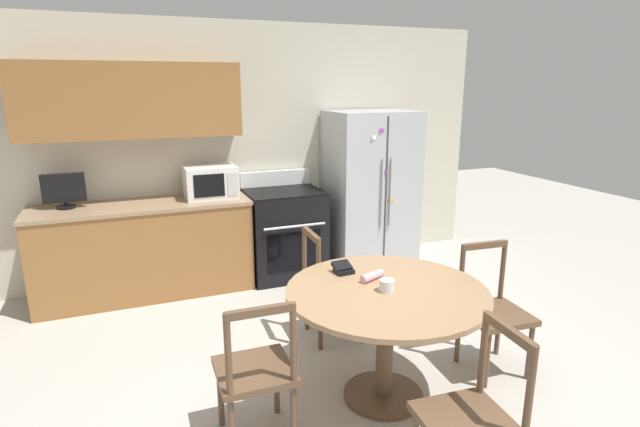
{
  "coord_description": "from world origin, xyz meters",
  "views": [
    {
      "loc": [
        -1.36,
        -2.54,
        2.0
      ],
      "look_at": [
        0.13,
        1.15,
        0.95
      ],
      "focal_mm": 28.0,
      "sensor_mm": 36.0,
      "label": 1
    }
  ],
  "objects_px": {
    "candle_glass": "(387,286)",
    "dining_chair_far": "(330,286)",
    "refrigerator": "(370,190)",
    "wallet": "(343,269)",
    "dining_chair_right": "(493,312)",
    "dining_chair_near": "(472,421)",
    "dining_chair_left": "(256,373)",
    "oven_range": "(284,232)",
    "countertop_tv": "(64,190)",
    "microwave": "(211,182)"
  },
  "relations": [
    {
      "from": "dining_chair_near",
      "to": "dining_chair_far",
      "type": "height_order",
      "value": "same"
    },
    {
      "from": "countertop_tv",
      "to": "dining_chair_near",
      "type": "height_order",
      "value": "countertop_tv"
    },
    {
      "from": "dining_chair_left",
      "to": "dining_chair_right",
      "type": "xyz_separation_m",
      "value": [
        1.74,
        0.11,
        0.0
      ]
    },
    {
      "from": "dining_chair_near",
      "to": "dining_chair_far",
      "type": "xyz_separation_m",
      "value": [
        0.01,
        1.75,
        0.0
      ]
    },
    {
      "from": "refrigerator",
      "to": "wallet",
      "type": "xyz_separation_m",
      "value": [
        -1.2,
        -1.91,
        -0.07
      ]
    },
    {
      "from": "refrigerator",
      "to": "dining_chair_near",
      "type": "height_order",
      "value": "refrigerator"
    },
    {
      "from": "oven_range",
      "to": "dining_chair_right",
      "type": "xyz_separation_m",
      "value": [
        0.8,
        -2.28,
        -0.03
      ]
    },
    {
      "from": "dining_chair_right",
      "to": "candle_glass",
      "type": "xyz_separation_m",
      "value": [
        -0.89,
        -0.04,
        0.35
      ]
    },
    {
      "from": "oven_range",
      "to": "dining_chair_right",
      "type": "height_order",
      "value": "oven_range"
    },
    {
      "from": "dining_chair_near",
      "to": "candle_glass",
      "type": "bearing_deg",
      "value": 4.63
    },
    {
      "from": "wallet",
      "to": "dining_chair_right",
      "type": "bearing_deg",
      "value": -18.68
    },
    {
      "from": "countertop_tv",
      "to": "dining_chair_left",
      "type": "xyz_separation_m",
      "value": [
        1.08,
        -2.49,
        -0.64
      ]
    },
    {
      "from": "dining_chair_left",
      "to": "dining_chair_far",
      "type": "relative_size",
      "value": 1.0
    },
    {
      "from": "dining_chair_left",
      "to": "dining_chair_near",
      "type": "bearing_deg",
      "value": -41.07
    },
    {
      "from": "wallet",
      "to": "candle_glass",
      "type": "bearing_deg",
      "value": -72.77
    },
    {
      "from": "dining_chair_left",
      "to": "dining_chair_far",
      "type": "distance_m",
      "value": 1.3
    },
    {
      "from": "countertop_tv",
      "to": "candle_glass",
      "type": "bearing_deg",
      "value": -51.3
    },
    {
      "from": "dining_chair_near",
      "to": "refrigerator",
      "type": "bearing_deg",
      "value": -14.28
    },
    {
      "from": "oven_range",
      "to": "dining_chair_left",
      "type": "xyz_separation_m",
      "value": [
        -0.94,
        -2.4,
        -0.03
      ]
    },
    {
      "from": "candle_glass",
      "to": "wallet",
      "type": "relative_size",
      "value": 0.7
    },
    {
      "from": "refrigerator",
      "to": "countertop_tv",
      "type": "relative_size",
      "value": 4.76
    },
    {
      "from": "oven_range",
      "to": "wallet",
      "type": "height_order",
      "value": "oven_range"
    },
    {
      "from": "dining_chair_far",
      "to": "wallet",
      "type": "distance_m",
      "value": 0.63
    },
    {
      "from": "refrigerator",
      "to": "dining_chair_right",
      "type": "xyz_separation_m",
      "value": [
        -0.19,
        -2.25,
        -0.42
      ]
    },
    {
      "from": "refrigerator",
      "to": "microwave",
      "type": "distance_m",
      "value": 1.73
    },
    {
      "from": "dining_chair_left",
      "to": "wallet",
      "type": "relative_size",
      "value": 6.71
    },
    {
      "from": "countertop_tv",
      "to": "dining_chair_near",
      "type": "relative_size",
      "value": 0.4
    },
    {
      "from": "refrigerator",
      "to": "dining_chair_left",
      "type": "xyz_separation_m",
      "value": [
        -1.93,
        -2.37,
        -0.42
      ]
    },
    {
      "from": "candle_glass",
      "to": "dining_chair_far",
      "type": "bearing_deg",
      "value": 89.5
    },
    {
      "from": "countertop_tv",
      "to": "dining_chair_far",
      "type": "bearing_deg",
      "value": -38.01
    },
    {
      "from": "microwave",
      "to": "dining_chair_right",
      "type": "relative_size",
      "value": 0.55
    },
    {
      "from": "refrigerator",
      "to": "dining_chair_far",
      "type": "distance_m",
      "value": 1.81
    },
    {
      "from": "oven_range",
      "to": "dining_chair_far",
      "type": "bearing_deg",
      "value": -93.23
    },
    {
      "from": "oven_range",
      "to": "dining_chair_far",
      "type": "relative_size",
      "value": 1.2
    },
    {
      "from": "refrigerator",
      "to": "countertop_tv",
      "type": "bearing_deg",
      "value": 177.71
    },
    {
      "from": "dining_chair_near",
      "to": "wallet",
      "type": "relative_size",
      "value": 6.71
    },
    {
      "from": "dining_chair_right",
      "to": "dining_chair_far",
      "type": "relative_size",
      "value": 1.0
    },
    {
      "from": "dining_chair_far",
      "to": "microwave",
      "type": "bearing_deg",
      "value": -153.69
    },
    {
      "from": "dining_chair_near",
      "to": "dining_chair_left",
      "type": "bearing_deg",
      "value": 52.27
    },
    {
      "from": "candle_glass",
      "to": "wallet",
      "type": "bearing_deg",
      "value": 107.23
    },
    {
      "from": "dining_chair_far",
      "to": "candle_glass",
      "type": "xyz_separation_m",
      "value": [
        -0.01,
        -0.9,
        0.35
      ]
    },
    {
      "from": "dining_chair_near",
      "to": "dining_chair_left",
      "type": "distance_m",
      "value": 1.16
    },
    {
      "from": "refrigerator",
      "to": "countertop_tv",
      "type": "xyz_separation_m",
      "value": [
        -3.01,
        0.12,
        0.22
      ]
    },
    {
      "from": "countertop_tv",
      "to": "microwave",
      "type": "bearing_deg",
      "value": -1.76
    },
    {
      "from": "oven_range",
      "to": "microwave",
      "type": "relative_size",
      "value": 2.18
    },
    {
      "from": "refrigerator",
      "to": "dining_chair_right",
      "type": "distance_m",
      "value": 2.3
    },
    {
      "from": "dining_chair_far",
      "to": "candle_glass",
      "type": "bearing_deg",
      "value": 2.11
    },
    {
      "from": "oven_range",
      "to": "wallet",
      "type": "bearing_deg",
      "value": -96.13
    },
    {
      "from": "countertop_tv",
      "to": "wallet",
      "type": "height_order",
      "value": "countertop_tv"
    },
    {
      "from": "dining_chair_right",
      "to": "candle_glass",
      "type": "relative_size",
      "value": 9.59
    }
  ]
}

